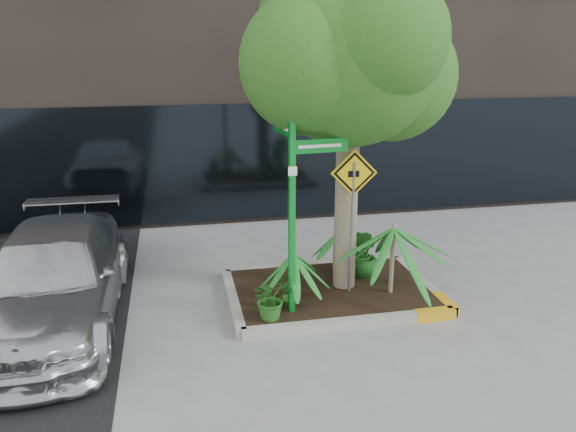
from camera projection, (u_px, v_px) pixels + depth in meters
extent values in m
plane|color=gray|center=(324.00, 305.00, 8.83)|extent=(80.00, 80.00, 0.00)
cube|color=#9E9E99|center=(314.00, 266.00, 10.16)|extent=(3.20, 0.15, 0.15)
cube|color=#9E9E99|center=(352.00, 323.00, 8.10)|extent=(3.20, 0.15, 0.15)
cube|color=#9E9E99|center=(233.00, 300.00, 8.82)|extent=(0.15, 2.20, 0.15)
cube|color=#9E9E99|center=(422.00, 283.00, 9.44)|extent=(0.15, 2.20, 0.15)
cube|color=gold|center=(435.00, 315.00, 8.36)|extent=(0.60, 0.17, 0.15)
cube|color=black|center=(331.00, 289.00, 9.12)|extent=(3.05, 2.05, 0.06)
cylinder|color=gray|center=(346.00, 195.00, 8.76)|extent=(0.36, 0.36, 3.34)
cylinder|color=gray|center=(356.00, 116.00, 8.43)|extent=(0.63, 0.18, 1.08)
sphere|color=#29631C|center=(351.00, 55.00, 8.14)|extent=(2.67, 2.67, 2.67)
sphere|color=#29631C|center=(392.00, 76.00, 8.70)|extent=(2.00, 2.00, 2.00)
sphere|color=#29631C|center=(310.00, 63.00, 7.84)|extent=(2.00, 2.00, 2.00)
sphere|color=#29631C|center=(383.00, 38.00, 7.49)|extent=(1.78, 1.78, 1.78)
sphere|color=#29631C|center=(319.00, 23.00, 8.47)|extent=(1.89, 1.89, 1.89)
cylinder|color=gray|center=(392.00, 258.00, 8.78)|extent=(0.07, 0.07, 1.15)
cylinder|color=gray|center=(293.00, 276.00, 8.56)|extent=(0.07, 0.07, 0.80)
cylinder|color=gray|center=(335.00, 251.00, 9.76)|extent=(0.07, 0.07, 0.67)
imported|color=silver|center=(52.00, 279.00, 8.13)|extent=(1.93, 4.68, 1.35)
imported|color=#225B1A|center=(271.00, 298.00, 8.00)|extent=(0.74, 0.74, 0.63)
imported|color=#1C5F1C|center=(363.00, 253.00, 9.46)|extent=(0.62, 0.62, 0.81)
imported|color=#366E22|center=(289.00, 288.00, 8.33)|extent=(0.46, 0.46, 0.62)
imported|color=#22601B|center=(362.00, 253.00, 9.43)|extent=(0.64, 0.64, 0.85)
cube|color=#0B7E22|center=(292.00, 225.00, 7.92)|extent=(0.09, 0.09, 2.97)
cube|color=#0B7E22|center=(320.00, 146.00, 7.70)|extent=(0.82, 0.11, 0.19)
cube|color=#0B7E22|center=(283.00, 128.00, 7.89)|extent=(0.11, 0.82, 0.19)
cube|color=white|center=(320.00, 146.00, 7.69)|extent=(0.63, 0.07, 0.04)
cube|color=white|center=(282.00, 128.00, 7.89)|extent=(0.07, 0.63, 0.04)
cube|color=white|center=(293.00, 171.00, 7.64)|extent=(0.13, 0.02, 0.13)
cylinder|color=slate|center=(352.00, 229.00, 8.62)|extent=(0.06, 0.13, 2.12)
cube|color=yellow|center=(354.00, 173.00, 8.34)|extent=(0.71, 0.08, 0.71)
cube|color=black|center=(354.00, 173.00, 8.32)|extent=(0.63, 0.06, 0.63)
cube|color=yellow|center=(354.00, 173.00, 8.32)|extent=(0.53, 0.05, 0.54)
cube|color=black|center=(354.00, 174.00, 8.32)|extent=(0.17, 0.02, 0.09)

